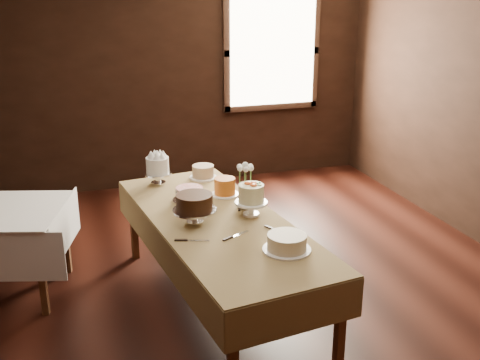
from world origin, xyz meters
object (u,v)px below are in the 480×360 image
object	(u,v)px
cake_meringue	(158,171)
cake_server_c	(203,207)
cake_chocolate	(195,210)
cake_server_a	(240,234)
side_table	(7,220)
cake_server_e	(198,240)
cake_lattice	(189,195)
flower_vase	(245,198)
cake_speckled	(203,172)
cake_caramel	(225,187)
cake_server_d	(239,203)
display_table	(218,226)
cake_flowers	(251,202)
cake_server_b	(281,233)
cake_cream	(287,243)

from	to	relation	value
cake_meringue	cake_server_c	xyz separation A→B (m)	(0.24, -0.66, -0.11)
cake_chocolate	cake_server_a	distance (m)	0.40
cake_meringue	cake_server_a	bearing A→B (deg)	-73.89
side_table	cake_server_e	world-z (taller)	cake_server_e
cake_lattice	flower_vase	distance (m)	0.47
cake_speckled	cake_caramel	size ratio (longest dim) A/B	1.02
flower_vase	cake_server_a	bearing A→B (deg)	-112.00
cake_server_d	display_table	bearing A→B (deg)	153.13
cake_flowers	cake_server_e	bearing A→B (deg)	-146.40
cake_server_d	cake_server_e	distance (m)	0.76
cake_caramel	cake_server_b	size ratio (longest dim) A/B	1.02
cake_server_b	flower_vase	world-z (taller)	flower_vase
flower_vase	cake_flowers	bearing A→B (deg)	-93.94
side_table	cake_caramel	size ratio (longest dim) A/B	4.39
cake_meringue	cake_server_c	size ratio (longest dim) A/B	1.10
cake_meringue	cake_chocolate	world-z (taller)	cake_meringue
cake_lattice	cake_chocolate	bearing A→B (deg)	-98.14
display_table	cake_server_b	size ratio (longest dim) A/B	10.27
cake_server_a	flower_vase	xyz separation A→B (m)	(0.20, 0.49, 0.07)
cake_caramel	cake_cream	distance (m)	1.14
cake_speckled	cake_caramel	distance (m)	0.49
cake_caramel	cake_server_e	size ratio (longest dim) A/B	1.02
cake_server_d	flower_vase	world-z (taller)	flower_vase
cake_server_b	cake_server_d	size ratio (longest dim) A/B	1.00
cake_server_c	cake_server_b	bearing A→B (deg)	-149.96
cake_lattice	cake_chocolate	world-z (taller)	cake_chocolate
cake_caramel	cake_server_b	bearing A→B (deg)	-79.35
cake_server_b	flower_vase	xyz separation A→B (m)	(-0.08, 0.57, 0.07)
cake_speckled	cake_cream	bearing A→B (deg)	-84.42
cake_speckled	cake_server_c	world-z (taller)	cake_speckled
cake_server_b	cake_lattice	bearing A→B (deg)	-175.12
cake_server_c	cake_server_e	distance (m)	0.63
cake_server_a	cake_server_b	bearing A→B (deg)	-42.07
cake_lattice	cake_flowers	xyz separation A→B (m)	(0.38, -0.45, 0.06)
cake_flowers	cake_server_d	bearing A→B (deg)	93.75
display_table	side_table	xyz separation A→B (m)	(-1.54, 0.71, -0.03)
cake_server_a	cake_server_e	bearing A→B (deg)	156.06
cake_speckled	cake_flowers	distance (m)	0.98
cake_caramel	cake_server_d	world-z (taller)	cake_caramel
flower_vase	cake_server_c	bearing A→B (deg)	164.18
cake_speckled	cake_server_b	size ratio (longest dim) A/B	1.04
cake_server_c	cake_meringue	bearing A→B (deg)	18.07
cake_lattice	cake_server_d	xyz separation A→B (m)	(0.36, -0.18, -0.05)
cake_speckled	cake_server_e	world-z (taller)	cake_speckled
display_table	cake_lattice	size ratio (longest dim) A/B	8.18
display_table	side_table	world-z (taller)	display_table
cake_speckled	cake_server_a	world-z (taller)	cake_speckled
cake_flowers	cake_server_b	size ratio (longest dim) A/B	1.14
cake_server_e	flower_vase	xyz separation A→B (m)	(0.51, 0.51, 0.07)
cake_meringue	cake_server_e	size ratio (longest dim) A/B	1.10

